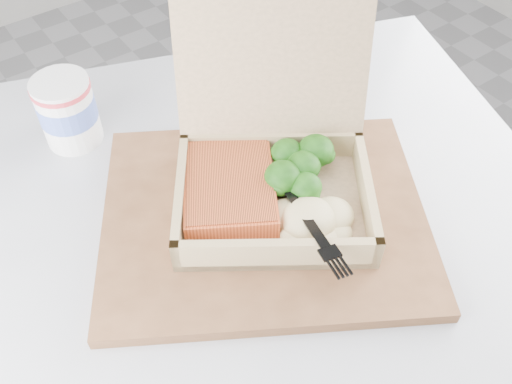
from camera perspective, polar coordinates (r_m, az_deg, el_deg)
cafe_table at (r=0.85m, az=1.58°, el=-10.25°), size 0.94×0.94×0.71m
serving_tray at (r=0.69m, az=0.81°, el=-2.45°), size 0.49×0.46×0.02m
takeout_container at (r=0.68m, az=1.72°, el=3.57°), size 0.32×0.32×0.21m
salmon_fillet at (r=0.68m, az=-2.69°, el=0.39°), size 0.16×0.17×0.03m
broccoli_pile at (r=0.69m, az=4.69°, el=1.98°), size 0.11×0.11×0.04m
mashed_potatoes at (r=0.65m, az=5.29°, el=-2.70°), size 0.10×0.09×0.04m
plastic_fork at (r=0.64m, az=4.16°, el=-1.12°), size 0.05×0.15×0.02m
paper_cup at (r=0.80m, az=-18.38°, el=7.85°), size 0.08×0.08×0.10m
receipt at (r=0.83m, az=-2.22°, el=7.24°), size 0.12×0.16×0.00m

